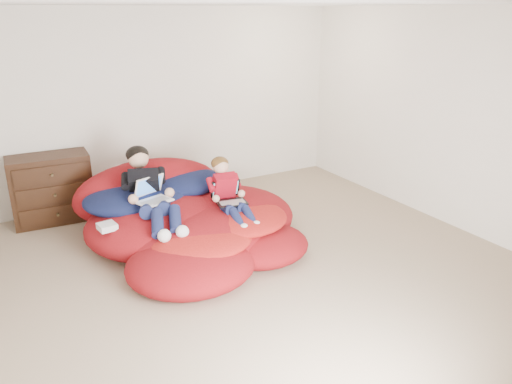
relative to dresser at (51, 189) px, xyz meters
name	(u,v)px	position (x,y,z in m)	size (l,w,h in m)	color
room_shell	(262,245)	(1.64, -2.25, -0.19)	(5.10, 5.10, 2.77)	gray
dresser	(51,189)	(0.00, 0.00, 0.00)	(0.94, 0.55, 0.83)	#311B0D
beanbag_pile	(188,221)	(1.20, -1.38, -0.16)	(2.36, 2.44, 0.88)	maroon
cream_pillow	(125,176)	(0.75, -0.60, 0.21)	(0.46, 0.29, 0.29)	silver
older_boy	(149,188)	(0.82, -1.27, 0.26)	(0.44, 1.20, 0.71)	black
younger_boy	(228,191)	(1.59, -1.60, 0.19)	(0.28, 0.83, 0.62)	#AA0F1F
laptop_white	(152,194)	(0.82, -1.37, 0.22)	(0.39, 0.42, 0.24)	white
laptop_black	(229,196)	(1.59, -1.62, 0.13)	(0.35, 0.36, 0.23)	black
power_adapter	(107,227)	(0.30, -1.48, 0.01)	(0.17, 0.17, 0.06)	white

